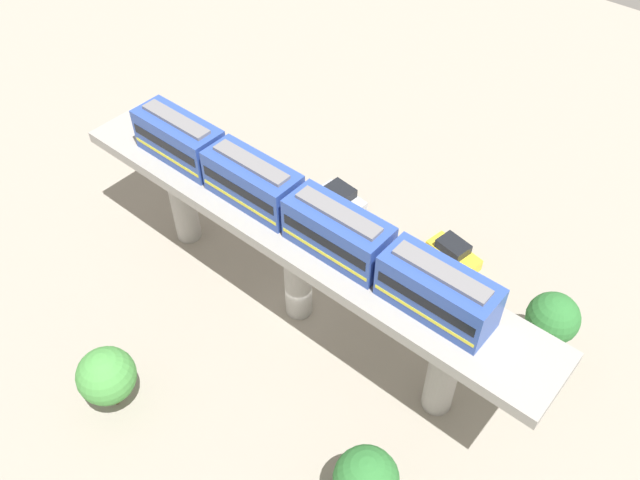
{
  "coord_description": "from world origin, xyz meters",
  "views": [
    {
      "loc": [
        -21.48,
        -20.11,
        37.5
      ],
      "look_at": [
        2.5,
        0.16,
        5.11
      ],
      "focal_mm": 37.12,
      "sensor_mm": 36.0,
      "label": 1
    }
  ],
  "objects_px": {
    "parked_car_silver": "(341,198)",
    "tree_mid_lot": "(366,479)",
    "train": "(294,206)",
    "tree_far_corner": "(553,318)",
    "parked_car_yellow": "(453,253)",
    "tree_near_viaduct": "(106,376)"
  },
  "relations": [
    {
      "from": "train",
      "to": "tree_mid_lot",
      "type": "relative_size",
      "value": 5.33
    },
    {
      "from": "parked_car_silver",
      "to": "tree_near_viaduct",
      "type": "relative_size",
      "value": 0.9
    },
    {
      "from": "tree_mid_lot",
      "to": "tree_far_corner",
      "type": "bearing_deg",
      "value": -9.7
    },
    {
      "from": "parked_car_silver",
      "to": "tree_far_corner",
      "type": "bearing_deg",
      "value": -92.48
    },
    {
      "from": "train",
      "to": "tree_near_viaduct",
      "type": "xyz_separation_m",
      "value": [
        -13.09,
        3.77,
        -7.0
      ]
    },
    {
      "from": "parked_car_silver",
      "to": "tree_far_corner",
      "type": "height_order",
      "value": "tree_far_corner"
    },
    {
      "from": "parked_car_yellow",
      "to": "parked_car_silver",
      "type": "xyz_separation_m",
      "value": [
        -0.66,
        10.43,
        0.0
      ]
    },
    {
      "from": "tree_mid_lot",
      "to": "tree_far_corner",
      "type": "xyz_separation_m",
      "value": [
        16.05,
        -2.74,
        0.32
      ]
    },
    {
      "from": "parked_car_yellow",
      "to": "parked_car_silver",
      "type": "relative_size",
      "value": 1.02
    },
    {
      "from": "tree_near_viaduct",
      "to": "tree_far_corner",
      "type": "relative_size",
      "value": 0.9
    },
    {
      "from": "train",
      "to": "parked_car_yellow",
      "type": "xyz_separation_m",
      "value": [
        11.24,
        -5.9,
        -9.3
      ]
    },
    {
      "from": "parked_car_silver",
      "to": "tree_mid_lot",
      "type": "bearing_deg",
      "value": -132.76
    },
    {
      "from": "parked_car_silver",
      "to": "tree_mid_lot",
      "type": "height_order",
      "value": "tree_mid_lot"
    },
    {
      "from": "train",
      "to": "parked_car_silver",
      "type": "distance_m",
      "value": 14.79
    },
    {
      "from": "parked_car_yellow",
      "to": "tree_far_corner",
      "type": "xyz_separation_m",
      "value": [
        -3.38,
        -9.09,
        2.91
      ]
    },
    {
      "from": "train",
      "to": "tree_near_viaduct",
      "type": "relative_size",
      "value": 5.65
    },
    {
      "from": "parked_car_silver",
      "to": "tree_near_viaduct",
      "type": "distance_m",
      "value": 23.79
    },
    {
      "from": "parked_car_yellow",
      "to": "tree_near_viaduct",
      "type": "height_order",
      "value": "tree_near_viaduct"
    },
    {
      "from": "train",
      "to": "tree_far_corner",
      "type": "bearing_deg",
      "value": -62.32
    },
    {
      "from": "parked_car_yellow",
      "to": "parked_car_silver",
      "type": "bearing_deg",
      "value": 103.41
    },
    {
      "from": "tree_near_viaduct",
      "to": "tree_far_corner",
      "type": "bearing_deg",
      "value": -41.84
    },
    {
      "from": "tree_near_viaduct",
      "to": "tree_far_corner",
      "type": "height_order",
      "value": "tree_far_corner"
    }
  ]
}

